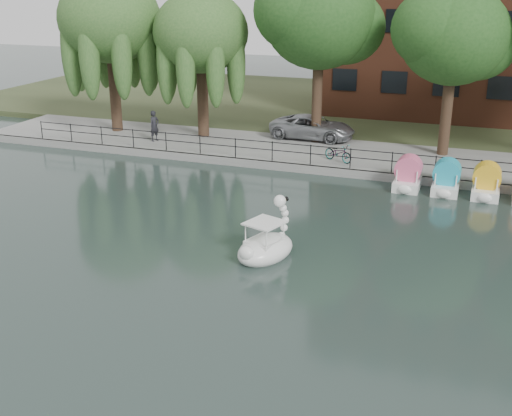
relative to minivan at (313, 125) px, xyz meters
The scene contains 13 objects.
ground_plane 18.56m from the minivan, 85.88° to the right, with size 120.00×120.00×0.00m, color #354644.
promenade 2.98m from the minivan, 61.74° to the right, with size 40.00×6.00×0.40m, color gray.
kerb 5.67m from the minivan, 76.21° to the right, with size 40.00×0.25×0.40m, color gray.
land_strip 11.64m from the minivan, 83.40° to the left, with size 60.00×22.00×0.36m, color #47512D.
railing 5.40m from the minivan, 75.70° to the right, with size 32.00×0.05×1.00m.
willow_left 13.14m from the minivan, behind, with size 5.88×5.88×9.01m.
willow_mid 8.13m from the minivan, 166.52° to the right, with size 5.32×5.32×8.15m.
broadleaf_center 5.92m from the minivan, 55.21° to the right, with size 6.00×6.00×9.25m.
broadleaf_right 9.05m from the minivan, ahead, with size 5.40×5.40×8.32m.
minivan is the anchor object (origin of this frame).
bicycle 4.92m from the minivan, 59.36° to the right, with size 1.72×0.60×1.00m, color gray.
pedestrian 8.98m from the minivan, 156.49° to the right, with size 0.71×0.48×1.98m, color black.
swan_boat 15.88m from the minivan, 80.43° to the right, with size 2.22×2.79×2.06m.
Camera 1 is at (7.97, -16.50, 9.21)m, focal length 45.00 mm.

